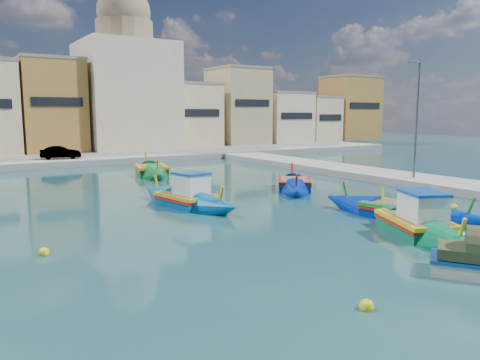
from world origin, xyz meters
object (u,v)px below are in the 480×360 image
object	(u,v)px
church_block	(126,80)
luzzu_turquoise_cabin	(416,225)
tender_near	(479,263)
luzzu_blue_cabin	(187,200)
luzzu_green	(152,171)
luzzu_blue_south	(401,213)
luzzu_cyan_mid	(294,185)
quay_street_lamp	(416,119)

from	to	relation	value
church_block	luzzu_turquoise_cabin	bearing A→B (deg)	-93.89
tender_near	luzzu_blue_cabin	bearing A→B (deg)	101.07
church_block	luzzu_green	size ratio (longest dim) A/B	2.24
luzzu_turquoise_cabin	luzzu_green	distance (m)	22.12
church_block	luzzu_blue_south	bearing A→B (deg)	-91.63
luzzu_cyan_mid	luzzu_blue_south	world-z (taller)	luzzu_blue_south
church_block	luzzu_blue_south	size ratio (longest dim) A/B	2.26
luzzu_green	luzzu_blue_south	bearing A→B (deg)	-78.69
luzzu_blue_cabin	luzzu_green	size ratio (longest dim) A/B	0.93
church_block	luzzu_cyan_mid	size ratio (longest dim) A/B	2.55
luzzu_cyan_mid	tender_near	world-z (taller)	luzzu_cyan_mid
luzzu_blue_south	tender_near	distance (m)	7.53
luzzu_blue_south	luzzu_turquoise_cabin	bearing A→B (deg)	-129.58
quay_street_lamp	tender_near	world-z (taller)	quay_street_lamp
quay_street_lamp	luzzu_cyan_mid	world-z (taller)	quay_street_lamp
luzzu_green	luzzu_blue_south	xyz separation A→B (m)	(3.98, -19.92, -0.03)
luzzu_cyan_mid	luzzu_blue_south	size ratio (longest dim) A/B	0.89
church_block	luzzu_cyan_mid	world-z (taller)	church_block
luzzu_green	tender_near	world-z (taller)	luzzu_green
luzzu_cyan_mid	tender_near	size ratio (longest dim) A/B	2.51
luzzu_blue_cabin	luzzu_turquoise_cabin	bearing A→B (deg)	-61.57
tender_near	luzzu_green	bearing A→B (deg)	89.34
church_block	tender_near	xyz separation A→B (m)	(-5.42, -46.14, -8.01)
luzzu_turquoise_cabin	luzzu_blue_south	size ratio (longest dim) A/B	1.00
luzzu_turquoise_cabin	luzzu_cyan_mid	xyz separation A→B (m)	(2.71, 10.98, -0.08)
church_block	luzzu_blue_south	world-z (taller)	church_block
quay_street_lamp	luzzu_blue_cabin	distance (m)	16.17
quay_street_lamp	luzzu_green	size ratio (longest dim) A/B	0.94
church_block	quay_street_lamp	bearing A→B (deg)	-77.65
quay_street_lamp	luzzu_cyan_mid	size ratio (longest dim) A/B	1.07
tender_near	church_block	bearing A→B (deg)	83.30
luzzu_blue_cabin	tender_near	world-z (taller)	luzzu_blue_cabin
church_block	quay_street_lamp	distance (m)	35.04
luzzu_turquoise_cabin	luzzu_green	world-z (taller)	luzzu_turquoise_cabin
luzzu_blue_cabin	luzzu_blue_south	xyz separation A→B (m)	(6.99, -7.65, -0.09)
luzzu_cyan_mid	luzzu_turquoise_cabin	bearing A→B (deg)	-103.86
luzzu_turquoise_cabin	luzzu_blue_south	distance (m)	2.71
church_block	quay_street_lamp	size ratio (longest dim) A/B	2.39
luzzu_blue_cabin	quay_street_lamp	bearing A→B (deg)	-6.24
luzzu_blue_south	tender_near	bearing A→B (deg)	-124.68
quay_street_lamp	luzzu_turquoise_cabin	distance (m)	13.67
luzzu_turquoise_cabin	luzzu_blue_cabin	xyz separation A→B (m)	(-5.27, 9.73, 0.01)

